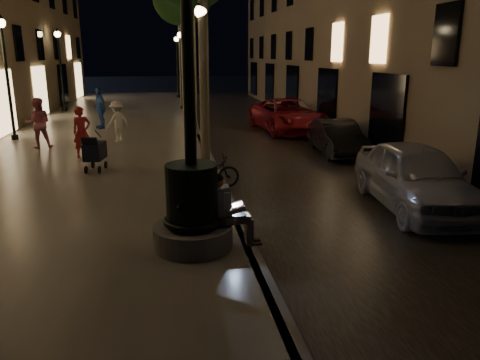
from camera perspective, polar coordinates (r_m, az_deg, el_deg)
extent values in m
plane|color=black|center=(21.08, -5.18, 5.43)|extent=(120.00, 120.00, 0.00)
cube|color=black|center=(21.49, 2.86, 5.69)|extent=(6.00, 45.00, 0.02)
cube|color=#646058|center=(21.18, -16.09, 5.23)|extent=(8.00, 45.00, 0.20)
cube|color=#59595B|center=(21.07, -5.19, 5.70)|extent=(0.25, 45.00, 0.20)
cylinder|color=#59595B|center=(8.35, -5.74, -6.81)|extent=(1.40, 1.40, 0.40)
cylinder|color=black|center=(8.10, -5.88, -1.88)|extent=(0.90, 0.90, 1.10)
torus|color=black|center=(8.25, -5.79, -4.87)|extent=(1.04, 1.04, 0.10)
torus|color=black|center=(8.00, -5.95, 0.86)|extent=(0.89, 0.89, 0.09)
cylinder|color=black|center=(7.76, -6.31, 13.50)|extent=(0.20, 0.20, 3.20)
cube|color=gray|center=(8.29, -1.98, -4.77)|extent=(0.35, 0.23, 0.18)
cube|color=white|center=(8.18, -2.41, -2.60)|extent=(0.44, 0.25, 0.56)
sphere|color=tan|center=(8.08, -2.65, -0.16)|extent=(0.21, 0.21, 0.21)
sphere|color=black|center=(8.06, -2.72, 0.11)|extent=(0.21, 0.21, 0.21)
cube|color=gray|center=(8.24, -0.28, -4.89)|extent=(0.45, 0.13, 0.14)
cube|color=gray|center=(8.41, -0.47, -4.48)|extent=(0.45, 0.13, 0.14)
cube|color=gray|center=(8.36, 1.19, -6.38)|extent=(0.13, 0.12, 0.49)
cube|color=gray|center=(8.52, 0.97, -5.95)|extent=(0.13, 0.12, 0.49)
cube|color=black|center=(8.47, 1.84, -7.78)|extent=(0.25, 0.10, 0.03)
cube|color=black|center=(8.62, 1.61, -7.34)|extent=(0.25, 0.10, 0.03)
cube|color=black|center=(8.30, -0.24, -4.17)|extent=(0.23, 0.32, 0.02)
cube|color=black|center=(8.24, -1.32, -3.52)|extent=(0.09, 0.32, 0.21)
cube|color=#B2C2FF|center=(8.25, -1.22, -3.51)|extent=(0.06, 0.29, 0.18)
cylinder|color=#6B604C|center=(13.82, -4.39, 11.69)|extent=(0.28, 0.28, 5.00)
cylinder|color=#6B604C|center=(19.80, -5.75, 12.81)|extent=(0.28, 0.28, 5.10)
cylinder|color=#6B604C|center=(25.78, -6.82, 13.06)|extent=(0.28, 0.28, 4.90)
ellipsoid|color=black|center=(25.91, -7.07, 20.92)|extent=(3.00, 3.00, 2.40)
cylinder|color=#6B604C|center=(31.78, -7.16, 13.67)|extent=(0.28, 0.28, 5.20)
ellipsoid|color=black|center=(31.91, -7.39, 20.33)|extent=(3.00, 3.00, 2.40)
cylinder|color=black|center=(14.16, -4.40, 1.94)|extent=(0.28, 0.28, 0.20)
cylinder|color=black|center=(13.83, -4.58, 10.45)|extent=(0.12, 0.12, 4.40)
sphere|color=#FFD88C|center=(13.84, -4.78, 19.77)|extent=(0.36, 0.36, 0.36)
cone|color=black|center=(13.86, -4.81, 20.80)|extent=(0.30, 0.30, 0.22)
cylinder|color=black|center=(22.01, -6.17, 6.60)|extent=(0.28, 0.28, 0.20)
cylinder|color=black|center=(21.80, -6.33, 12.07)|extent=(0.12, 0.12, 4.40)
sphere|color=#FFD88C|center=(21.80, -6.50, 17.98)|extent=(0.36, 0.36, 0.36)
cone|color=black|center=(21.82, -6.52, 18.64)|extent=(0.30, 0.30, 0.22)
cylinder|color=black|center=(29.94, -7.01, 8.80)|extent=(0.28, 0.28, 0.20)
cylinder|color=black|center=(29.79, -7.14, 12.82)|extent=(0.12, 0.12, 4.40)
sphere|color=#FFD88C|center=(29.79, -7.29, 17.15)|extent=(0.36, 0.36, 0.36)
cone|color=black|center=(29.80, -7.31, 17.63)|extent=(0.30, 0.30, 0.22)
cylinder|color=black|center=(37.90, -7.51, 10.08)|extent=(0.28, 0.28, 0.20)
cylinder|color=black|center=(37.78, -7.62, 13.25)|extent=(0.12, 0.12, 4.40)
sphere|color=#FFD88C|center=(37.78, -7.74, 16.66)|extent=(0.36, 0.36, 0.36)
cone|color=black|center=(37.79, -7.76, 17.04)|extent=(0.30, 0.30, 0.22)
cylinder|color=black|center=(20.88, -25.76, 4.74)|extent=(0.28, 0.28, 0.20)
cylinder|color=black|center=(20.67, -26.42, 10.47)|extent=(0.12, 0.12, 4.40)
sphere|color=#FFD88C|center=(20.67, -27.18, 16.67)|extent=(0.36, 0.36, 0.36)
cone|color=black|center=(20.68, -27.26, 17.35)|extent=(0.30, 0.30, 0.22)
cylinder|color=black|center=(30.51, -20.59, 8.08)|extent=(0.28, 0.28, 0.20)
cylinder|color=black|center=(30.36, -20.96, 12.01)|extent=(0.12, 0.12, 4.40)
sphere|color=#FFD88C|center=(30.37, -21.37, 16.24)|extent=(0.36, 0.36, 0.36)
cone|color=black|center=(30.38, -21.42, 16.71)|extent=(0.30, 0.30, 0.22)
cube|color=black|center=(14.22, -17.28, 3.39)|extent=(0.61, 0.87, 0.48)
cube|color=black|center=(13.81, -17.84, 4.38)|extent=(0.45, 0.25, 0.32)
cylinder|color=black|center=(14.08, -18.26, 1.18)|extent=(0.08, 0.22, 0.22)
cylinder|color=black|center=(13.96, -16.75, 1.19)|extent=(0.08, 0.22, 0.22)
cylinder|color=black|center=(14.67, -17.49, 1.78)|extent=(0.08, 0.22, 0.22)
cylinder|color=black|center=(14.56, -16.04, 1.80)|extent=(0.08, 0.22, 0.22)
cylinder|color=black|center=(14.55, -16.92, 5.40)|extent=(0.11, 0.48, 0.30)
imported|color=#B6B7BF|center=(11.57, 20.62, 0.40)|extent=(2.25, 4.65, 1.53)
imported|color=black|center=(17.24, 11.75, 5.10)|extent=(1.53, 3.80, 1.23)
imported|color=maroon|center=(22.00, 5.86, 7.81)|extent=(3.00, 5.67, 1.52)
imported|color=red|center=(16.27, -18.72, 5.56)|extent=(0.73, 0.66, 1.68)
imported|color=#C1667B|center=(18.47, -23.36, 6.38)|extent=(0.99, 0.83, 1.82)
imported|color=silver|center=(18.97, -14.71, 6.95)|extent=(1.15, 1.11, 1.57)
imported|color=navy|center=(22.55, -16.71, 8.37)|extent=(0.91, 1.16, 1.84)
imported|color=black|center=(11.83, -3.97, 0.97)|extent=(1.68, 0.74, 0.86)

